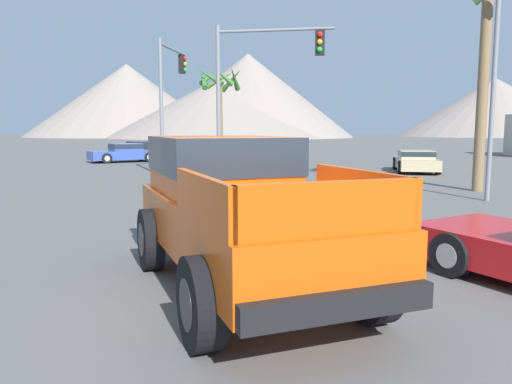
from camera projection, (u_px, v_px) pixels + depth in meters
name	position (u px, v px, depth m)	size (l,w,h in m)	color
ground_plane	(248.00, 304.00, 6.14)	(320.00, 320.00, 0.00)	#5B5956
orange_pickup_truck	(235.00, 202.00, 6.80)	(4.19, 5.34, 2.03)	#CC4C0C
parked_car_blue	(125.00, 153.00, 31.85)	(4.48, 4.21, 1.18)	#334C9E
parked_car_dark	(143.00, 149.00, 37.41)	(3.56, 4.40, 1.17)	#232328
parked_car_tan	(416.00, 161.00, 24.60)	(1.99, 4.27, 1.06)	tan
traffic_light_main	(261.00, 73.00, 18.76)	(4.45, 0.38, 6.01)	slate
traffic_light_crosswalk	(171.00, 84.00, 23.07)	(0.38, 3.51, 6.04)	slate
street_lamp_post	(498.00, 16.00, 14.19)	(0.90, 0.24, 9.05)	slate
palm_tree_tall	(219.00, 90.00, 31.31)	(3.02, 3.09, 5.99)	brown
palm_tree_short	(486.00, 16.00, 16.42)	(2.75, 2.68, 7.72)	brown
distant_mountain_range	(262.00, 102.00, 121.89)	(142.71, 77.98, 19.47)	gray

